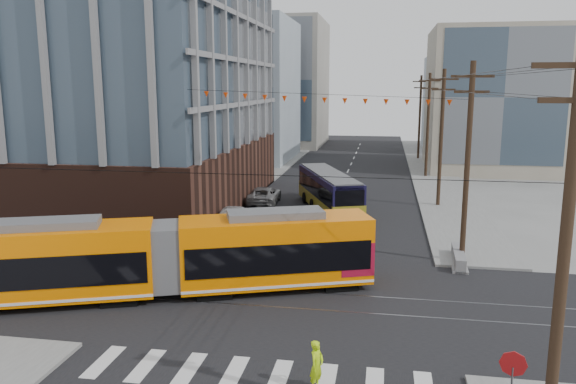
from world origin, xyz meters
name	(u,v)px	position (x,y,z in m)	size (l,w,h in m)	color
ground	(273,337)	(0.00, 0.00, 0.00)	(160.00, 160.00, 0.00)	slate
office_building	(61,28)	(-22.00, 23.00, 14.30)	(30.00, 25.00, 28.60)	#381E16
bg_bldg_nw_near	(224,91)	(-17.00, 52.00, 9.00)	(18.00, 16.00, 18.00)	#8C99A5
bg_bldg_ne_near	(492,100)	(16.00, 48.00, 8.00)	(14.00, 14.00, 16.00)	gray
bg_bldg_nw_far	(275,83)	(-14.00, 72.00, 10.00)	(16.00, 18.00, 20.00)	gray
bg_bldg_ne_far	(481,104)	(18.00, 68.00, 7.00)	(16.00, 16.00, 14.00)	#8C99A5
utility_pole_near	(564,261)	(8.50, -6.00, 5.50)	(0.30, 0.30, 11.00)	black
utility_pole_far	(420,118)	(8.50, 56.00, 5.50)	(0.30, 0.30, 11.00)	black
streetcar	(167,257)	(-5.76, 3.54, 1.87)	(19.39, 2.73, 3.74)	orange
city_bus	(329,191)	(-0.12, 22.75, 1.58)	(2.41, 11.13, 3.15)	black
parked_car_silver	(228,232)	(-5.38, 12.62, 0.74)	(1.57, 4.49, 1.48)	#9297A6
parked_car_white	(234,217)	(-6.06, 16.49, 0.76)	(2.13, 5.24, 1.52)	#BABABA
parked_car_grey	(264,195)	(-5.70, 24.69, 0.72)	(2.38, 5.17, 1.44)	slate
pedestrian	(317,365)	(2.13, -3.51, 0.84)	(0.61, 0.40, 1.68)	#C5F810
jersey_barrier	(458,257)	(8.30, 10.81, 0.37)	(0.83, 3.69, 0.74)	gray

